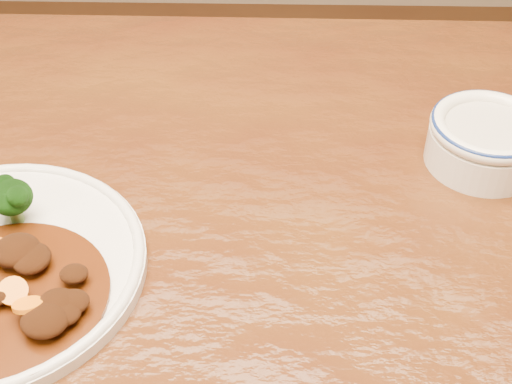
{
  "coord_description": "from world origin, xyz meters",
  "views": [
    {
      "loc": [
        0.08,
        -0.47,
        1.23
      ],
      "look_at": [
        0.06,
        0.05,
        0.77
      ],
      "focal_mm": 50.0,
      "sensor_mm": 36.0,
      "label": 1
    }
  ],
  "objects": [
    {
      "name": "dining_table",
      "position": [
        0.0,
        0.0,
        0.67
      ],
      "size": [
        1.51,
        0.91,
        0.75
      ],
      "rotation": [
        0.0,
        0.0,
        -0.01
      ],
      "color": "#4D2A0D",
      "rests_on": "ground"
    },
    {
      "name": "dip_bowl",
      "position": [
        0.3,
        0.13,
        0.78
      ],
      "size": [
        0.12,
        0.12,
        0.05
      ],
      "rotation": [
        0.0,
        0.0,
        0.03
      ],
      "color": "white",
      "rests_on": "dining_table"
    }
  ]
}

